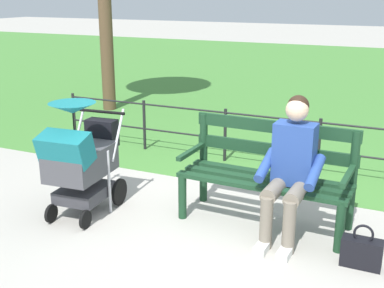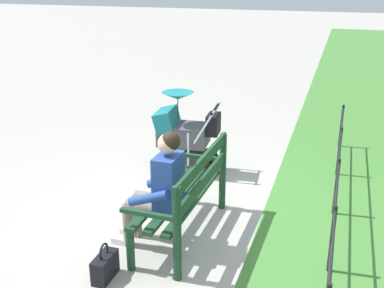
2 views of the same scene
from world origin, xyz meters
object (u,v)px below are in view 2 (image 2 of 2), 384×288
person_on_bench (159,187)px  handbag (105,266)px  stroller (183,131)px  park_bench (188,192)px

person_on_bench → handbag: (-0.68, 0.28, -0.55)m
person_on_bench → stroller: bearing=11.6°
person_on_bench → stroller: (1.96, 0.40, -0.08)m
stroller → handbag: (-2.64, -0.12, -0.47)m
park_bench → handbag: park_bench is taller
handbag → park_bench: bearing=-28.1°
stroller → handbag: size_ratio=3.11×
person_on_bench → stroller: size_ratio=1.11×
park_bench → stroller: 1.81m
person_on_bench → handbag: size_ratio=3.45×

